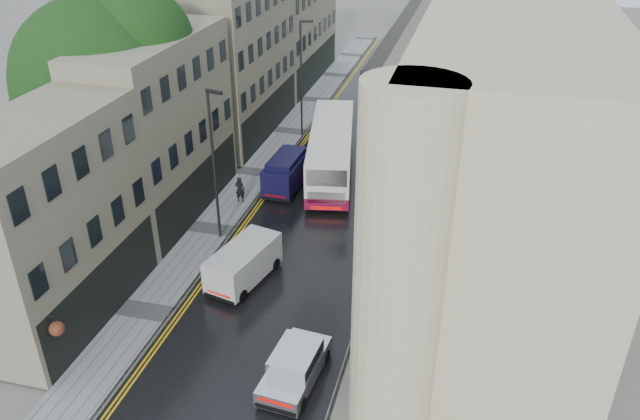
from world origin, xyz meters
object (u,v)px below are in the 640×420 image
at_px(navy_van, 265,179).
at_px(lamp_post_near, 214,167).
at_px(white_van, 211,275).
at_px(lamp_post_far, 301,80).
at_px(pedestrian, 240,189).
at_px(tree_near, 103,108).
at_px(silver_hatchback, 261,385).
at_px(tree_far, 200,62).
at_px(white_lorry, 388,116).
at_px(cream_bus, 309,172).

distance_m(navy_van, lamp_post_near, 6.69).
relative_size(white_van, lamp_post_far, 0.51).
bearing_deg(lamp_post_far, lamp_post_near, -108.33).
distance_m(navy_van, pedestrian, 1.85).
bearing_deg(tree_near, lamp_post_near, -11.50).
bearing_deg(lamp_post_near, lamp_post_far, 104.25).
bearing_deg(silver_hatchback, pedestrian, 118.77).
relative_size(pedestrian, lamp_post_far, 0.19).
distance_m(tree_far, silver_hatchback, 30.10).
distance_m(pedestrian, lamp_post_near, 5.79).
height_order(navy_van, pedestrian, navy_van).
bearing_deg(white_van, pedestrian, 115.38).
distance_m(tree_near, white_lorry, 22.28).
height_order(cream_bus, silver_hatchback, cream_bus).
xyz_separation_m(pedestrian, lamp_post_far, (0.70, 12.31, 3.71)).
distance_m(silver_hatchback, lamp_post_near, 13.94).
relative_size(silver_hatchback, lamp_post_near, 0.48).
bearing_deg(navy_van, white_van, -83.73).
bearing_deg(pedestrian, cream_bus, -154.56).
height_order(white_lorry, silver_hatchback, white_lorry).
bearing_deg(silver_hatchback, white_lorry, 94.00).
bearing_deg(pedestrian, white_lorry, -123.63).
relative_size(tree_near, pedestrian, 7.93).
bearing_deg(tree_far, pedestrian, -55.92).
relative_size(tree_far, navy_van, 2.49).
xyz_separation_m(white_lorry, lamp_post_near, (-7.23, -17.53, 2.53)).
relative_size(tree_near, lamp_post_far, 1.51).
distance_m(white_lorry, white_van, 23.35).
xyz_separation_m(navy_van, lamp_post_far, (-0.65, 11.08, 3.41)).
relative_size(cream_bus, silver_hatchback, 2.89).
distance_m(cream_bus, white_lorry, 11.38).
relative_size(white_lorry, pedestrian, 4.55).
height_order(silver_hatchback, white_van, white_van).
height_order(silver_hatchback, pedestrian, pedestrian).
xyz_separation_m(cream_bus, white_van, (-1.98, -11.85, -0.65)).
height_order(tree_far, white_lorry, tree_far).
distance_m(tree_near, pedestrian, 9.72).
bearing_deg(tree_far, white_van, -65.66).
relative_size(cream_bus, lamp_post_far, 1.36).
relative_size(white_van, navy_van, 0.93).
height_order(tree_near, lamp_post_near, tree_near).
bearing_deg(navy_van, lamp_post_far, 95.67).
distance_m(tree_far, pedestrian, 13.21).
bearing_deg(pedestrian, white_van, 98.99).
xyz_separation_m(white_van, lamp_post_far, (-1.39, 21.93, 3.64)).
xyz_separation_m(white_van, navy_van, (-0.75, 10.85, 0.23)).
height_order(white_lorry, navy_van, white_lorry).
bearing_deg(white_van, tree_near, 157.16).
bearing_deg(tree_near, pedestrian, 22.62).
xyz_separation_m(tree_far, white_lorry, (14.43, 3.00, -4.12)).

